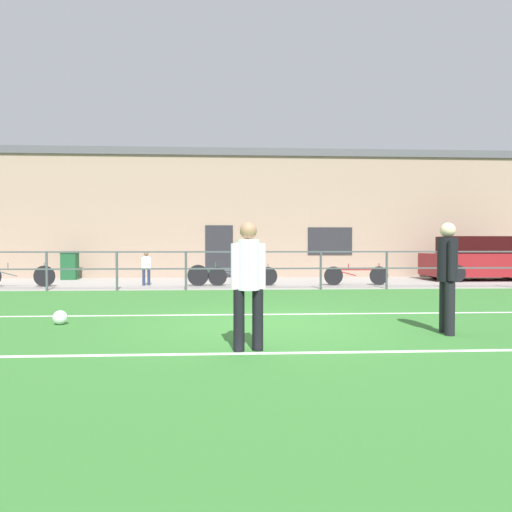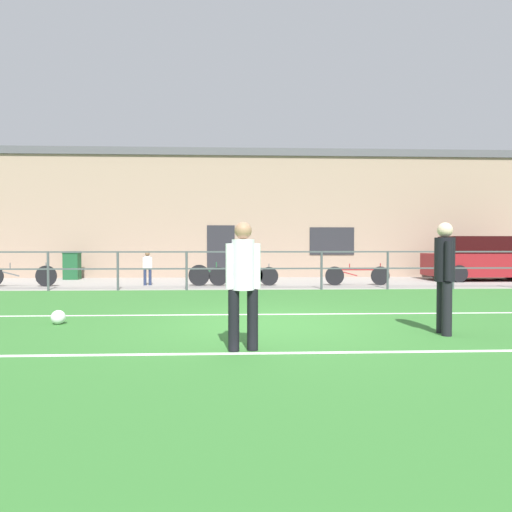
{
  "view_description": "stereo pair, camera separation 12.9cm",
  "coord_description": "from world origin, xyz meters",
  "views": [
    {
      "loc": [
        -0.73,
        -8.12,
        1.37
      ],
      "look_at": [
        -0.03,
        4.31,
        1.05
      ],
      "focal_mm": 33.61,
      "sensor_mm": 36.0,
      "label": 1
    },
    {
      "loc": [
        -0.6,
        -8.13,
        1.37
      ],
      "look_at": [
        -0.03,
        4.31,
        1.05
      ],
      "focal_mm": 33.61,
      "sensor_mm": 36.0,
      "label": 2
    }
  ],
  "objects": [
    {
      "name": "ground",
      "position": [
        0.0,
        0.0,
        -0.02
      ],
      "size": [
        60.0,
        44.0,
        0.04
      ],
      "primitive_type": "cube",
      "color": "#33702D"
    },
    {
      "name": "field_line_touchline",
      "position": [
        0.0,
        1.07,
        0.0
      ],
      "size": [
        36.0,
        0.11,
        0.0
      ],
      "primitive_type": "cube",
      "color": "white",
      "rests_on": "ground"
    },
    {
      "name": "field_line_hash",
      "position": [
        0.0,
        -2.21,
        0.0
      ],
      "size": [
        36.0,
        0.11,
        0.0
      ],
      "primitive_type": "cube",
      "color": "white",
      "rests_on": "ground"
    },
    {
      "name": "pavement_strip",
      "position": [
        0.0,
        8.5,
        0.01
      ],
      "size": [
        48.0,
        5.0,
        0.02
      ],
      "primitive_type": "cube",
      "color": "gray",
      "rests_on": "ground"
    },
    {
      "name": "perimeter_fence",
      "position": [
        0.0,
        6.0,
        0.75
      ],
      "size": [
        36.07,
        0.07,
        1.15
      ],
      "color": "#474C51",
      "rests_on": "ground"
    },
    {
      "name": "clubhouse_facade",
      "position": [
        0.0,
        12.2,
        2.6
      ],
      "size": [
        28.0,
        2.56,
        5.18
      ],
      "color": "gray",
      "rests_on": "ground"
    },
    {
      "name": "player_goalkeeper",
      "position": [
        2.56,
        -1.08,
        0.96
      ],
      "size": [
        0.3,
        0.46,
        1.69
      ],
      "rotation": [
        0.0,
        0.0,
        4.6
      ],
      "color": "black",
      "rests_on": "ground"
    },
    {
      "name": "player_striker",
      "position": [
        -0.49,
        -2.04,
        0.93
      ],
      "size": [
        0.45,
        0.29,
        1.64
      ],
      "rotation": [
        0.0,
        0.0,
        0.15
      ],
      "color": "black",
      "rests_on": "ground"
    },
    {
      "name": "soccer_ball_match",
      "position": [
        -3.59,
        0.11,
        0.12
      ],
      "size": [
        0.24,
        0.24,
        0.24
      ],
      "primitive_type": "sphere",
      "color": "white",
      "rests_on": "ground"
    },
    {
      "name": "spectator_child",
      "position": [
        -3.41,
        7.49,
        0.64
      ],
      "size": [
        0.29,
        0.19,
        1.09
      ],
      "rotation": [
        0.0,
        0.0,
        3.43
      ],
      "color": "#232D4C",
      "rests_on": "pavement_strip"
    },
    {
      "name": "parked_car_red",
      "position": [
        8.61,
        9.12,
        0.79
      ],
      "size": [
        4.18,
        1.92,
        1.62
      ],
      "color": "maroon",
      "rests_on": "pavement_strip"
    },
    {
      "name": "bicycle_parked_0",
      "position": [
        -7.35,
        7.2,
        0.37
      ],
      "size": [
        2.3,
        0.04,
        0.76
      ],
      "color": "black",
      "rests_on": "pavement_strip"
    },
    {
      "name": "bicycle_parked_2",
      "position": [
        -0.3,
        7.2,
        0.34
      ],
      "size": [
        2.22,
        0.04,
        0.71
      ],
      "color": "black",
      "rests_on": "pavement_strip"
    },
    {
      "name": "bicycle_parked_3",
      "position": [
        -0.88,
        7.2,
        0.37
      ],
      "size": [
        2.38,
        0.04,
        0.77
      ],
      "color": "black",
      "rests_on": "pavement_strip"
    },
    {
      "name": "bicycle_parked_4",
      "position": [
        3.39,
        7.2,
        0.34
      ],
      "size": [
        2.11,
        0.04,
        0.71
      ],
      "color": "black",
      "rests_on": "pavement_strip"
    },
    {
      "name": "trash_bin_0",
      "position": [
        -6.72,
        10.21,
        0.56
      ],
      "size": [
        0.59,
        0.5,
        1.06
      ],
      "color": "#194C28",
      "rests_on": "pavement_strip"
    }
  ]
}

